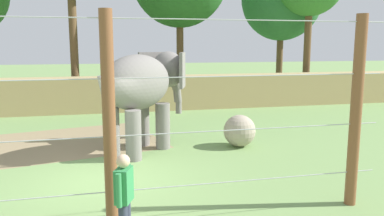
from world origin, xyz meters
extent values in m
plane|color=#759956|center=(0.00, 0.00, 0.00)|extent=(120.00, 120.00, 0.00)
cube|color=#937F5B|center=(-0.93, 4.29, 0.00)|extent=(6.47, 5.78, 0.01)
cube|color=tan|center=(0.00, 10.65, 0.86)|extent=(36.00, 1.80, 1.72)
cylinder|color=gray|center=(1.33, 3.23, 0.75)|extent=(0.47, 0.47, 1.50)
cylinder|color=gray|center=(1.93, 2.67, 0.75)|extent=(0.47, 0.47, 1.50)
cylinder|color=gray|center=(0.29, 2.11, 0.75)|extent=(0.47, 0.47, 1.50)
cylinder|color=gray|center=(0.89, 1.55, 0.75)|extent=(0.47, 0.47, 1.50)
ellipsoid|color=gray|center=(1.11, 2.39, 2.23)|extent=(2.99, 3.06, 1.71)
ellipsoid|color=gray|center=(2.30, 3.67, 2.53)|extent=(1.58, 1.58, 1.24)
cube|color=gray|center=(1.76, 4.03, 2.53)|extent=(0.93, 0.46, 1.18)
cube|color=gray|center=(2.70, 3.15, 2.53)|extent=(0.40, 0.95, 1.18)
cylinder|color=gray|center=(2.61, 4.00, 2.08)|extent=(0.61, 0.62, 0.67)
cylinder|color=gray|center=(2.70, 4.10, 1.61)|extent=(0.46, 0.47, 0.63)
cylinder|color=gray|center=(2.76, 4.16, 1.17)|extent=(0.31, 0.31, 0.59)
cylinder|color=gray|center=(0.05, 1.26, 2.12)|extent=(0.30, 0.31, 0.85)
sphere|color=tan|center=(4.46, 2.32, 0.54)|extent=(1.07, 1.07, 1.07)
cylinder|color=brown|center=(0.14, -2.72, 2.00)|extent=(0.24, 0.24, 3.99)
cylinder|color=brown|center=(5.13, -2.72, 2.00)|extent=(0.24, 0.24, 3.99)
cylinder|color=#B7B7BC|center=(0.00, -2.72, 0.72)|extent=(11.27, 0.02, 0.02)
cylinder|color=#B7B7BC|center=(0.00, -2.72, 1.76)|extent=(11.27, 0.02, 0.02)
cylinder|color=#B7B7BC|center=(0.00, -2.72, 2.79)|extent=(11.27, 0.02, 0.02)
cylinder|color=#B7B7BC|center=(0.00, -2.72, 3.83)|extent=(11.27, 0.02, 0.02)
cube|color=#338C4C|center=(0.32, -3.62, 1.16)|extent=(0.34, 0.42, 0.56)
sphere|color=beige|center=(0.32, -3.62, 1.56)|extent=(0.22, 0.22, 0.22)
cylinder|color=#338C4C|center=(0.23, -3.85, 1.16)|extent=(0.12, 0.12, 0.54)
cylinder|color=#338C4C|center=(0.40, -3.40, 1.16)|extent=(0.12, 0.12, 0.54)
cube|color=black|center=(0.34, -3.35, 0.94)|extent=(0.04, 0.07, 0.14)
cylinder|color=brown|center=(12.21, 15.59, 2.08)|extent=(0.44, 0.44, 4.16)
cylinder|color=brown|center=(4.96, 14.71, 2.49)|extent=(0.44, 0.44, 4.99)
cylinder|color=brown|center=(12.70, 12.74, 2.75)|extent=(0.44, 0.44, 5.49)
cylinder|color=brown|center=(-1.36, 13.00, 3.20)|extent=(0.44, 0.44, 6.40)
camera|label=1|loc=(0.02, -9.68, 3.39)|focal=36.50mm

